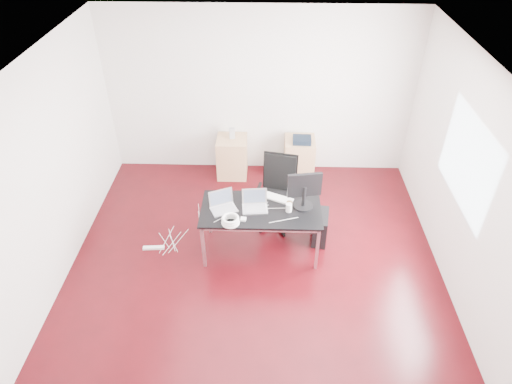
{
  "coord_description": "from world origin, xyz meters",
  "views": [
    {
      "loc": [
        0.15,
        -4.39,
        4.51
      ],
      "look_at": [
        0.0,
        0.55,
        0.85
      ],
      "focal_mm": 32.0,
      "sensor_mm": 36.0,
      "label": 1
    }
  ],
  "objects_px": {
    "filing_cabinet_right": "(299,158)",
    "pc_tower": "(320,227)",
    "desk": "(261,212)",
    "filing_cabinet_left": "(232,157)",
    "office_chair": "(278,189)"
  },
  "relations": [
    {
      "from": "filing_cabinet_left",
      "to": "filing_cabinet_right",
      "type": "relative_size",
      "value": 1.0
    },
    {
      "from": "desk",
      "to": "office_chair",
      "type": "relative_size",
      "value": 1.48
    },
    {
      "from": "filing_cabinet_left",
      "to": "pc_tower",
      "type": "relative_size",
      "value": 1.56
    },
    {
      "from": "office_chair",
      "to": "filing_cabinet_left",
      "type": "relative_size",
      "value": 1.54
    },
    {
      "from": "office_chair",
      "to": "filing_cabinet_right",
      "type": "distance_m",
      "value": 1.34
    },
    {
      "from": "desk",
      "to": "pc_tower",
      "type": "bearing_deg",
      "value": 16.19
    },
    {
      "from": "office_chair",
      "to": "pc_tower",
      "type": "bearing_deg",
      "value": -20.67
    },
    {
      "from": "filing_cabinet_right",
      "to": "pc_tower",
      "type": "relative_size",
      "value": 1.56
    },
    {
      "from": "filing_cabinet_right",
      "to": "pc_tower",
      "type": "height_order",
      "value": "filing_cabinet_right"
    },
    {
      "from": "desk",
      "to": "pc_tower",
      "type": "distance_m",
      "value": 0.99
    },
    {
      "from": "desk",
      "to": "pc_tower",
      "type": "xyz_separation_m",
      "value": [
        0.85,
        0.25,
        -0.46
      ]
    },
    {
      "from": "office_chair",
      "to": "filing_cabinet_right",
      "type": "xyz_separation_m",
      "value": [
        0.38,
        1.26,
        -0.26
      ]
    },
    {
      "from": "office_chair",
      "to": "filing_cabinet_right",
      "type": "height_order",
      "value": "office_chair"
    },
    {
      "from": "filing_cabinet_left",
      "to": "pc_tower",
      "type": "height_order",
      "value": "filing_cabinet_left"
    },
    {
      "from": "filing_cabinet_left",
      "to": "pc_tower",
      "type": "bearing_deg",
      "value": -50.01
    }
  ]
}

